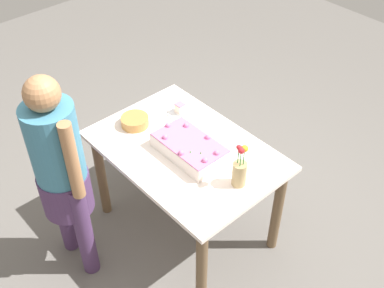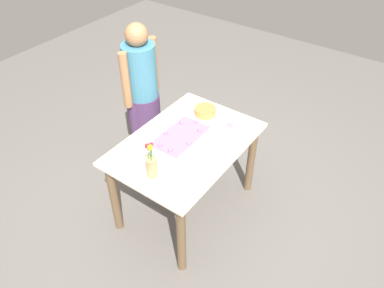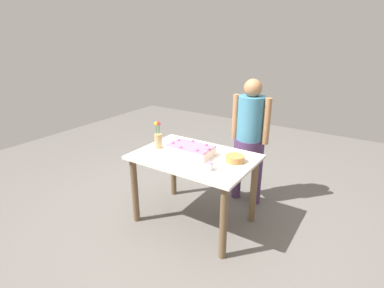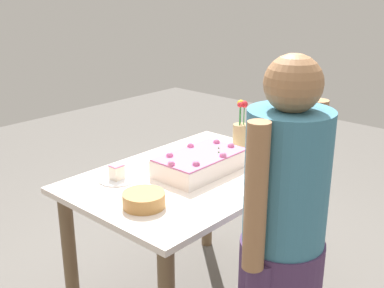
% 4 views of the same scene
% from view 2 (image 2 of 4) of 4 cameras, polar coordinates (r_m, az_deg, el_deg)
% --- Properties ---
extents(ground_plane, '(8.00, 8.00, 0.00)m').
position_cam_2_polar(ground_plane, '(3.54, -0.81, -9.41)').
color(ground_plane, '#615D58').
extents(dining_table, '(1.22, 0.84, 0.78)m').
position_cam_2_polar(dining_table, '(3.09, -0.92, -1.71)').
color(dining_table, white).
rests_on(dining_table, ground_plane).
extents(sheet_cake, '(0.47, 0.27, 0.12)m').
position_cam_2_polar(sheet_cake, '(2.94, -1.74, 0.60)').
color(sheet_cake, silver).
rests_on(sheet_cake, dining_table).
extents(serving_plate_with_slice, '(0.18, 0.18, 0.08)m').
position_cam_2_polar(serving_plate_with_slice, '(3.09, 5.71, 2.05)').
color(serving_plate_with_slice, white).
rests_on(serving_plate_with_slice, dining_table).
extents(cake_knife, '(0.19, 0.17, 0.00)m').
position_cam_2_polar(cake_knife, '(2.84, -9.25, -2.91)').
color(cake_knife, silver).
rests_on(cake_knife, dining_table).
extents(flower_vase, '(0.09, 0.09, 0.30)m').
position_cam_2_polar(flower_vase, '(2.66, -6.18, -3.15)').
color(flower_vase, tan).
rests_on(flower_vase, dining_table).
extents(fruit_bowl, '(0.19, 0.19, 0.06)m').
position_cam_2_polar(fruit_bowl, '(3.29, 2.02, 5.05)').
color(fruit_bowl, '#B67C3F').
rests_on(fruit_bowl, dining_table).
extents(person_standing, '(0.45, 0.31, 1.49)m').
position_cam_2_polar(person_standing, '(3.52, -7.63, 8.16)').
color(person_standing, '#4B3058').
rests_on(person_standing, ground_plane).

